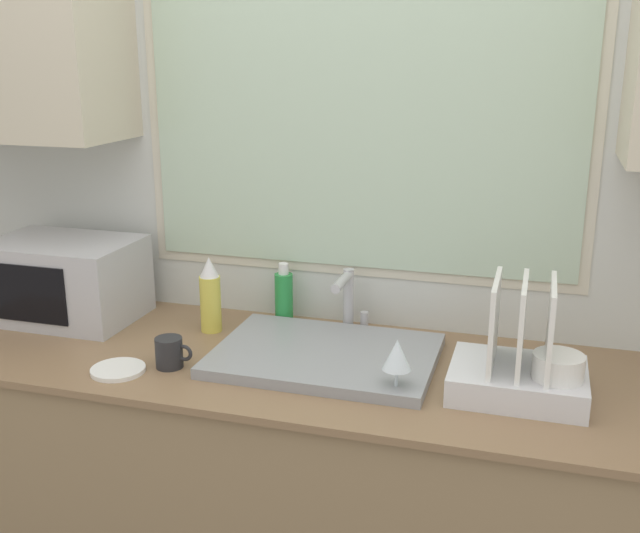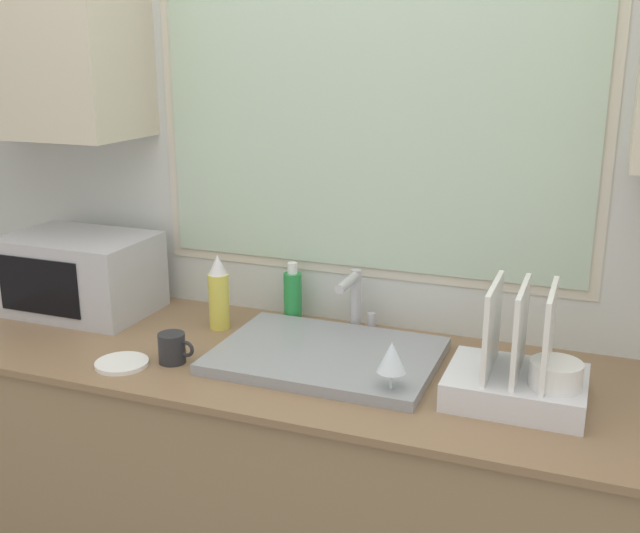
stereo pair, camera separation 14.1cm
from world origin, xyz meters
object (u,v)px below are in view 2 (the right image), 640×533
object	(u,v)px
microwave	(81,274)
spray_bottle	(219,293)
wine_glass	(392,359)
mug_near_sink	(173,348)
soap_bottle	(293,296)
dish_rack	(521,374)
faucet	(355,297)

from	to	relation	value
microwave	spray_bottle	bearing A→B (deg)	2.55
wine_glass	spray_bottle	bearing A→B (deg)	155.44
mug_near_sink	wine_glass	bearing A→B (deg)	-0.46
soap_bottle	wine_glass	size ratio (longest dim) A/B	1.26
microwave	soap_bottle	bearing A→B (deg)	12.79
soap_bottle	mug_near_sink	xyz separation A→B (m)	(-0.18, -0.41, -0.04)
microwave	spray_bottle	xyz separation A→B (m)	(0.49, 0.02, -0.01)
dish_rack	soap_bottle	xyz separation A→B (m)	(-0.72, 0.31, 0.01)
microwave	faucet	bearing A→B (deg)	8.12
faucet	spray_bottle	xyz separation A→B (m)	(-0.39, -0.10, -0.00)
dish_rack	faucet	bearing A→B (deg)	150.75
dish_rack	spray_bottle	distance (m)	0.92
soap_bottle	wine_glass	bearing A→B (deg)	-43.70
soap_bottle	dish_rack	bearing A→B (deg)	-23.45
microwave	wine_glass	size ratio (longest dim) A/B	3.01
spray_bottle	mug_near_sink	xyz separation A→B (m)	(0.01, -0.28, -0.07)
soap_bottle	wine_glass	distance (m)	0.60
microwave	dish_rack	distance (m)	1.40
spray_bottle	faucet	bearing A→B (deg)	14.75
faucet	soap_bottle	xyz separation A→B (m)	(-0.21, 0.03, -0.03)
faucet	microwave	xyz separation A→B (m)	(-0.88, -0.13, 0.01)
spray_bottle	wine_glass	bearing A→B (deg)	-24.56
faucet	wine_glass	bearing A→B (deg)	-60.13
soap_bottle	mug_near_sink	size ratio (longest dim) A/B	1.82
microwave	mug_near_sink	bearing A→B (deg)	-27.39
dish_rack	soap_bottle	distance (m)	0.79
faucet	dish_rack	bearing A→B (deg)	-29.25
dish_rack	mug_near_sink	bearing A→B (deg)	-173.99
soap_bottle	wine_glass	world-z (taller)	soap_bottle
faucet	spray_bottle	distance (m)	0.41
mug_near_sink	dish_rack	bearing A→B (deg)	6.01
microwave	spray_bottle	distance (m)	0.49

